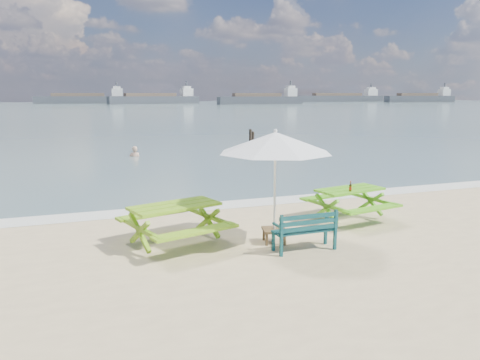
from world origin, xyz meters
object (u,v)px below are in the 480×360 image
object	(u,v)px
swimmer	(135,162)
side_table	(274,235)
picnic_table_left	(175,226)
park_bench	(304,238)
patio_umbrella	(275,143)
beer_bottle	(350,188)
picnic_table_right	(349,205)

from	to	relation	value
swimmer	side_table	bearing A→B (deg)	-85.92
picnic_table_left	park_bench	size ratio (longest dim) A/B	1.89
patio_umbrella	park_bench	bearing A→B (deg)	-58.54
park_bench	patio_umbrella	distance (m)	1.99
picnic_table_left	swimmer	world-z (taller)	picnic_table_left
beer_bottle	swimmer	bearing A→B (deg)	103.34
side_table	beer_bottle	world-z (taller)	beer_bottle
patio_umbrella	beer_bottle	bearing A→B (deg)	17.62
swimmer	picnic_table_left	bearing A→B (deg)	-93.71
picnic_table_right	park_bench	size ratio (longest dim) A/B	1.66
picnic_table_left	patio_umbrella	bearing A→B (deg)	-15.32
picnic_table_left	picnic_table_right	world-z (taller)	picnic_table_left
beer_bottle	swimmer	size ratio (longest dim) A/B	0.15
picnic_table_left	park_bench	bearing A→B (deg)	-26.27
picnic_table_right	beer_bottle	bearing A→B (deg)	-122.20
picnic_table_left	swimmer	size ratio (longest dim) A/B	1.52
side_table	beer_bottle	size ratio (longest dim) A/B	2.29
side_table	beer_bottle	bearing A→B (deg)	17.62
picnic_table_right	swimmer	bearing A→B (deg)	104.33
swimmer	picnic_table_right	bearing A→B (deg)	-75.67
park_bench	side_table	bearing A→B (deg)	121.46
picnic_table_left	side_table	world-z (taller)	picnic_table_left
beer_bottle	side_table	bearing A→B (deg)	-162.38
patio_umbrella	beer_bottle	xyz separation A→B (m)	(2.26, 0.72, -1.22)
park_bench	side_table	size ratio (longest dim) A/B	2.28
picnic_table_right	side_table	size ratio (longest dim) A/B	3.78
side_table	patio_umbrella	bearing A→B (deg)	90.00
picnic_table_right	patio_umbrella	distance (m)	3.14
park_bench	patio_umbrella	xyz separation A→B (m)	(-0.38, 0.62, 1.85)
picnic_table_left	side_table	size ratio (longest dim) A/B	4.30
picnic_table_right	swimmer	distance (m)	14.09
picnic_table_left	picnic_table_right	size ratio (longest dim) A/B	1.14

